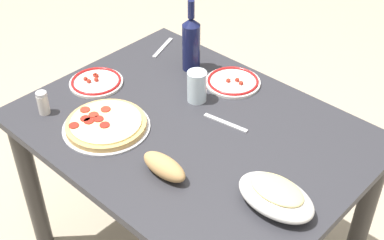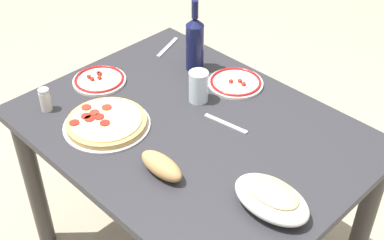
% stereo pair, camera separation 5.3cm
% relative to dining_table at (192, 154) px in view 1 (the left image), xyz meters
% --- Properties ---
extents(dining_table, '(1.16, 0.87, 0.71)m').
position_rel_dining_table_xyz_m(dining_table, '(0.00, 0.00, 0.00)').
color(dining_table, '#2D2D33').
rests_on(dining_table, ground).
extents(pepperoni_pizza, '(0.30, 0.30, 0.03)m').
position_rel_dining_table_xyz_m(pepperoni_pizza, '(-0.21, -0.20, 0.14)').
color(pepperoni_pizza, '#B7B7BC').
rests_on(pepperoni_pizza, dining_table).
extents(baked_pasta_dish, '(0.24, 0.15, 0.08)m').
position_rel_dining_table_xyz_m(baked_pasta_dish, '(0.42, -0.10, 0.17)').
color(baked_pasta_dish, white).
rests_on(baked_pasta_dish, dining_table).
extents(wine_bottle, '(0.07, 0.07, 0.29)m').
position_rel_dining_table_xyz_m(wine_bottle, '(-0.26, 0.27, 0.24)').
color(wine_bottle, '#141942').
rests_on(wine_bottle, dining_table).
extents(water_glass, '(0.07, 0.07, 0.12)m').
position_rel_dining_table_xyz_m(water_glass, '(-0.10, 0.13, 0.18)').
color(water_glass, silver).
rests_on(water_glass, dining_table).
extents(side_plate_near, '(0.20, 0.20, 0.02)m').
position_rel_dining_table_xyz_m(side_plate_near, '(-0.45, -0.06, 0.13)').
color(side_plate_near, white).
rests_on(side_plate_near, dining_table).
extents(side_plate_far, '(0.21, 0.21, 0.02)m').
position_rel_dining_table_xyz_m(side_plate_far, '(-0.07, 0.30, 0.13)').
color(side_plate_far, white).
rests_on(side_plate_far, dining_table).
extents(bread_loaf, '(0.17, 0.07, 0.06)m').
position_rel_dining_table_xyz_m(bread_loaf, '(0.10, -0.23, 0.16)').
color(bread_loaf, tan).
rests_on(bread_loaf, dining_table).
extents(spice_shaker, '(0.04, 0.04, 0.09)m').
position_rel_dining_table_xyz_m(spice_shaker, '(-0.43, -0.30, 0.17)').
color(spice_shaker, silver).
rests_on(spice_shaker, dining_table).
extents(fork_left, '(0.07, 0.17, 0.00)m').
position_rel_dining_table_xyz_m(fork_left, '(-0.45, 0.31, 0.13)').
color(fork_left, '#B7B7BC').
rests_on(fork_left, dining_table).
extents(fork_right, '(0.17, 0.04, 0.00)m').
position_rel_dining_table_xyz_m(fork_right, '(0.07, 0.09, 0.13)').
color(fork_right, '#B7B7BC').
rests_on(fork_right, dining_table).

